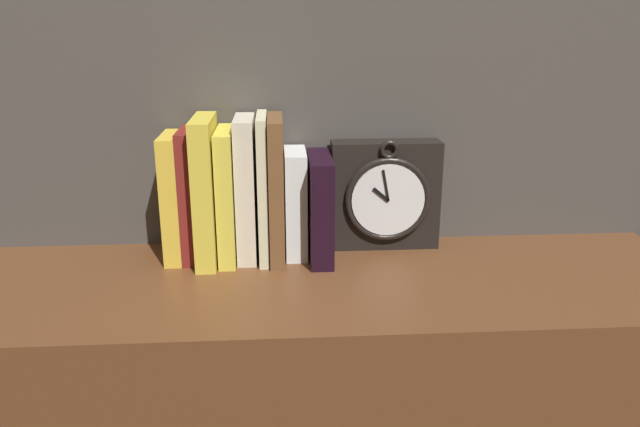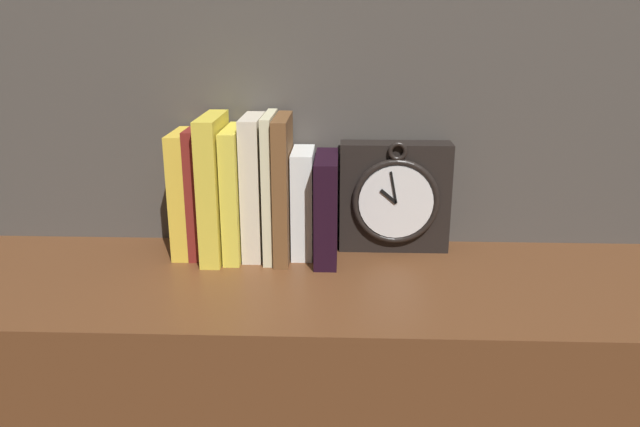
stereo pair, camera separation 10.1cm
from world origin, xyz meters
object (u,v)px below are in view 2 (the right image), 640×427
object	(u,v)px
clock	(395,197)
book_slot2_yellow	(214,187)
book_slot1_maroon	(199,191)
book_slot3_yellow	(235,193)
book_slot5_cream	(270,186)
book_slot0_yellow	(184,193)
book_slot4_cream	(254,187)
book_slot8_black	(326,207)
book_slot6_brown	(283,188)
book_slot7_white	(303,202)

from	to	relation	value
clock	book_slot2_yellow	world-z (taller)	book_slot2_yellow
book_slot1_maroon	book_slot3_yellow	bearing A→B (deg)	-7.94
clock	book_slot3_yellow	distance (m)	0.29
book_slot2_yellow	book_slot5_cream	bearing A→B (deg)	4.18
book_slot0_yellow	book_slot4_cream	bearing A→B (deg)	-1.00
clock	book_slot8_black	size ratio (longest dim) A/B	1.13
clock	book_slot1_maroon	xyz separation A→B (m)	(-0.36, -0.03, 0.02)
clock	book_slot8_black	distance (m)	0.13
book_slot8_black	book_slot0_yellow	bearing A→B (deg)	176.30
book_slot4_cream	book_slot6_brown	world-z (taller)	book_slot6_brown
book_slot2_yellow	book_slot3_yellow	size ratio (longest dim) A/B	1.10
book_slot1_maroon	book_slot0_yellow	bearing A→B (deg)	179.39
book_slot3_yellow	book_slot8_black	size ratio (longest dim) A/B	1.25
book_slot2_yellow	book_slot4_cream	world-z (taller)	book_slot2_yellow
book_slot4_cream	book_slot0_yellow	bearing A→B (deg)	179.00
book_slot3_yellow	book_slot7_white	xyz separation A→B (m)	(0.12, 0.01, -0.02)
book_slot0_yellow	book_slot7_white	xyz separation A→B (m)	(0.22, 0.00, -0.02)
book_slot0_yellow	book_slot3_yellow	world-z (taller)	book_slot3_yellow
book_slot1_maroon	book_slot6_brown	world-z (taller)	book_slot6_brown
book_slot0_yellow	book_slot8_black	xyz separation A→B (m)	(0.26, -0.02, -0.02)
book_slot2_yellow	book_slot7_white	xyz separation A→B (m)	(0.16, 0.02, -0.03)
book_slot2_yellow	book_slot6_brown	xyz separation A→B (m)	(0.12, 0.00, -0.00)
book_slot1_maroon	book_slot8_black	distance (m)	0.23
clock	book_slot1_maroon	size ratio (longest dim) A/B	0.90
book_slot3_yellow	book_slot8_black	distance (m)	0.17
book_slot2_yellow	book_slot8_black	world-z (taller)	book_slot2_yellow
book_slot3_yellow	book_slot4_cream	size ratio (longest dim) A/B	0.92
book_slot7_white	book_slot5_cream	bearing A→B (deg)	-168.17
book_slot5_cream	book_slot6_brown	size ratio (longest dim) A/B	1.01
clock	book_slot5_cream	bearing A→B (deg)	-171.29
clock	book_slot2_yellow	distance (m)	0.33
book_slot0_yellow	book_slot4_cream	size ratio (longest dim) A/B	0.89
book_slot1_maroon	book_slot4_cream	xyz separation A→B (m)	(0.10, -0.00, 0.01)
book_slot7_white	book_slot0_yellow	bearing A→B (deg)	-178.92
book_slot1_maroon	book_slot4_cream	size ratio (longest dim) A/B	0.92
book_slot0_yellow	book_slot5_cream	xyz separation A→B (m)	(0.16, -0.01, 0.02)
book_slot1_maroon	book_slot3_yellow	world-z (taller)	same
book_slot5_cream	book_slot7_white	bearing A→B (deg)	11.83
book_slot3_yellow	book_slot4_cream	world-z (taller)	book_slot4_cream
book_slot2_yellow	book_slot7_white	bearing A→B (deg)	7.02
book_slot3_yellow	book_slot2_yellow	bearing A→B (deg)	-170.98
book_slot5_cream	book_slot6_brown	distance (m)	0.02
book_slot6_brown	book_slot3_yellow	bearing A→B (deg)	178.50
book_slot4_cream	book_slot5_cream	xyz separation A→B (m)	(0.03, -0.01, 0.00)
book_slot0_yellow	clock	bearing A→B (deg)	3.94
book_slot0_yellow	book_slot5_cream	distance (m)	0.16
book_slot4_cream	book_slot7_white	world-z (taller)	book_slot4_cream
book_slot3_yellow	book_slot5_cream	bearing A→B (deg)	1.49
book_slot4_cream	book_slot5_cream	world-z (taller)	book_slot5_cream
clock	book_slot6_brown	size ratio (longest dim) A/B	0.83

